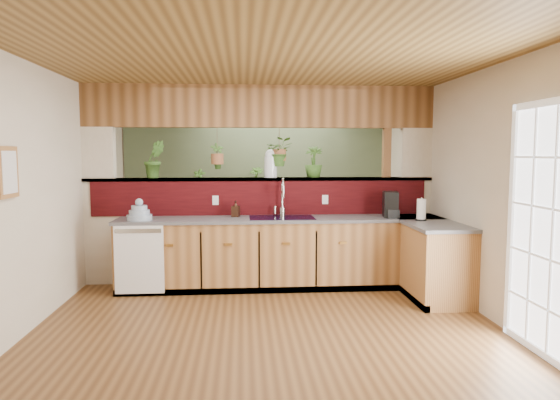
{
  "coord_description": "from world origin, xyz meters",
  "views": [
    {
      "loc": [
        -0.24,
        -5.28,
        1.71
      ],
      "look_at": [
        0.21,
        0.7,
        1.15
      ],
      "focal_mm": 32.0,
      "sensor_mm": 36.0,
      "label": 1
    }
  ],
  "objects": [
    {
      "name": "ledge_plant_left",
      "position": [
        -1.39,
        1.35,
        1.63
      ],
      "size": [
        0.33,
        0.31,
        0.49
      ],
      "primitive_type": "imported",
      "rotation": [
        0.0,
        0.0,
        0.43
      ],
      "color": "#2F551D",
      "rests_on": "pass_through_ledge"
    },
    {
      "name": "hanging_plant_b",
      "position": [
        0.24,
        1.35,
        1.9
      ],
      "size": [
        0.35,
        0.31,
        0.5
      ],
      "color": "brown",
      "rests_on": "header_beam"
    },
    {
      "name": "french_door",
      "position": [
        2.27,
        -1.3,
        1.05
      ],
      "size": [
        0.06,
        1.02,
        2.16
      ],
      "primitive_type": "cube",
      "color": "white",
      "rests_on": "ground"
    },
    {
      "name": "sage_backwall",
      "position": [
        0.0,
        3.48,
        1.3
      ],
      "size": [
        4.55,
        0.02,
        2.55
      ],
      "primitive_type": "cube",
      "color": "#516243",
      "rests_on": "ground"
    },
    {
      "name": "header_beam",
      "position": [
        0.0,
        1.35,
        2.33
      ],
      "size": [
        4.6,
        0.15,
        0.55
      ],
      "primitive_type": "cube",
      "color": "brown",
      "rests_on": "ground"
    },
    {
      "name": "ledge_plant_right",
      "position": [
        0.7,
        1.35,
        1.6
      ],
      "size": [
        0.26,
        0.26,
        0.42
      ],
      "primitive_type": "imported",
      "rotation": [
        0.0,
        0.0,
        -0.13
      ],
      "color": "#2F551D",
      "rests_on": "pass_through_ledge"
    },
    {
      "name": "ceiling",
      "position": [
        0.0,
        0.0,
        2.6
      ],
      "size": [
        4.6,
        7.0,
        0.01
      ],
      "primitive_type": "cube",
      "color": "brown",
      "rests_on": "ground"
    },
    {
      "name": "ground",
      "position": [
        0.0,
        0.0,
        0.0
      ],
      "size": [
        4.6,
        7.0,
        0.01
      ],
      "primitive_type": "cube",
      "color": "brown",
      "rests_on": "ground"
    },
    {
      "name": "wall_back",
      "position": [
        0.0,
        3.5,
        1.3
      ],
      "size": [
        4.6,
        0.02,
        2.6
      ],
      "primitive_type": "cube",
      "color": "beige",
      "rests_on": "ground"
    },
    {
      "name": "pass_through_ledge",
      "position": [
        0.0,
        1.35,
        1.37
      ],
      "size": [
        4.6,
        0.21,
        0.04
      ],
      "primitive_type": "cube",
      "color": "brown",
      "rests_on": "ground"
    },
    {
      "name": "hanging_plant_a",
      "position": [
        -0.57,
        1.35,
        1.79
      ],
      "size": [
        0.22,
        0.18,
        0.48
      ],
      "color": "brown",
      "rests_on": "header_beam"
    },
    {
      "name": "navy_sink",
      "position": [
        0.25,
        0.98,
        0.82
      ],
      "size": [
        0.82,
        0.5,
        0.18
      ],
      "color": "black",
      "rests_on": "countertop"
    },
    {
      "name": "wall_right",
      "position": [
        2.3,
        0.0,
        1.3
      ],
      "size": [
        0.02,
        7.0,
        2.6
      ],
      "primitive_type": "cube",
      "color": "beige",
      "rests_on": "ground"
    },
    {
      "name": "wall_front",
      "position": [
        0.0,
        -3.5,
        1.3
      ],
      "size": [
        4.6,
        0.02,
        2.6
      ],
      "primitive_type": "cube",
      "color": "beige",
      "rests_on": "ground"
    },
    {
      "name": "paper_towel",
      "position": [
        1.92,
        0.57,
        1.03
      ],
      "size": [
        0.13,
        0.13,
        0.28
      ],
      "color": "black",
      "rests_on": "countertop"
    },
    {
      "name": "wall_left",
      "position": [
        -2.3,
        0.0,
        1.3
      ],
      "size": [
        0.02,
        7.0,
        2.6
      ],
      "primitive_type": "cube",
      "color": "beige",
      "rests_on": "ground"
    },
    {
      "name": "framed_print",
      "position": [
        -2.27,
        -0.8,
        1.55
      ],
      "size": [
        0.04,
        0.35,
        0.45
      ],
      "color": "brown",
      "rests_on": "wall_left"
    },
    {
      "name": "coffee_maker",
      "position": [
        1.64,
        0.91,
        1.05
      ],
      "size": [
        0.17,
        0.29,
        0.33
      ],
      "rotation": [
        0.0,
        0.0,
        -0.18
      ],
      "color": "black",
      "rests_on": "countertop"
    },
    {
      "name": "pass_through_partition",
      "position": [
        0.03,
        1.35,
        1.19
      ],
      "size": [
        4.6,
        0.21,
        2.6
      ],
      "color": "beige",
      "rests_on": "ground"
    },
    {
      "name": "shelf_plant_b",
      "position": [
        -0.02,
        3.25,
        1.26
      ],
      "size": [
        0.3,
        0.3,
        0.43
      ],
      "primitive_type": "imported",
      "rotation": [
        0.0,
        0.0,
        -0.25
      ],
      "color": "#2F551D",
      "rests_on": "shelving_console"
    },
    {
      "name": "dish_stack",
      "position": [
        -1.5,
        0.86,
        0.98
      ],
      "size": [
        0.3,
        0.3,
        0.27
      ],
      "color": "#8D9FB7",
      "rests_on": "countertop"
    },
    {
      "name": "shelving_console",
      "position": [
        -0.48,
        3.25,
        0.5
      ],
      "size": [
        1.67,
        1.02,
        1.09
      ],
      "primitive_type": "cube",
      "rotation": [
        0.0,
        0.0,
        -0.39
      ],
      "color": "black",
      "rests_on": "ground"
    },
    {
      "name": "floor_plant",
      "position": [
        0.52,
        2.52,
        0.38
      ],
      "size": [
        0.78,
        0.7,
        0.76
      ],
      "primitive_type": "imported",
      "rotation": [
        0.0,
        0.0,
        0.17
      ],
      "color": "#2F551D",
      "rests_on": "ground"
    },
    {
      "name": "dishwasher",
      "position": [
        -1.48,
        0.66,
        0.46
      ],
      "size": [
        0.58,
        0.03,
        0.82
      ],
      "color": "white",
      "rests_on": "ground"
    },
    {
      "name": "countertop",
      "position": [
        0.84,
        0.87,
        0.45
      ],
      "size": [
        4.14,
        1.52,
        0.9
      ],
      "color": "brown",
      "rests_on": "ground"
    },
    {
      "name": "soap_dispenser",
      "position": [
        -0.33,
        1.1,
        1.0
      ],
      "size": [
        0.12,
        0.12,
        0.21
      ],
      "primitive_type": "imported",
      "rotation": [
        0.0,
        0.0,
        -0.28
      ],
      "color": "#321C12",
      "rests_on": "countertop"
    },
    {
      "name": "glass_jar",
      "position": [
        0.13,
        1.35,
        1.58
      ],
      "size": [
        0.17,
        0.17,
        0.37
      ],
      "color": "silver",
      "rests_on": "pass_through_ledge"
    },
    {
      "name": "shelf_plant_a",
      "position": [
        -0.98,
        3.25,
        1.25
      ],
      "size": [
        0.24,
        0.18,
        0.41
      ],
      "primitive_type": "imported",
      "rotation": [
        0.0,
        0.0,
        -0.19
      ],
      "color": "#2F551D",
      "rests_on": "shelving_console"
    },
    {
      "name": "faucet",
      "position": [
        0.27,
        1.13,
        1.17
      ],
      "size": [
        0.22,
        0.22,
        0.5
      ],
      "color": "#B7B7B2",
      "rests_on": "countertop"
    }
  ]
}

